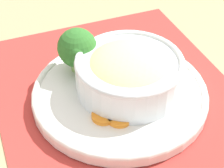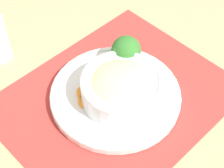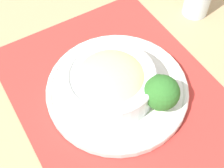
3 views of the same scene
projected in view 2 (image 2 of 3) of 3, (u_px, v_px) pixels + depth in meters
The scene contains 7 objects.
ground_plane at pixel (115, 99), 0.84m from camera, with size 4.00×4.00×0.00m, color tan.
placemat at pixel (115, 98), 0.84m from camera, with size 0.52×0.44×0.00m.
plate at pixel (115, 95), 0.83m from camera, with size 0.29×0.29×0.02m.
bowl at pixel (121, 87), 0.79m from camera, with size 0.17×0.17×0.07m.
broccoli_floret at pixel (126, 51), 0.85m from camera, with size 0.07×0.07×0.08m.
carrot_slice_near at pixel (85, 92), 0.82m from camera, with size 0.04×0.04×0.01m.
carrot_slice_middle at pixel (87, 101), 0.81m from camera, with size 0.04×0.04×0.01m.
Camera 2 is at (-0.39, -0.33, 0.66)m, focal length 60.00 mm.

